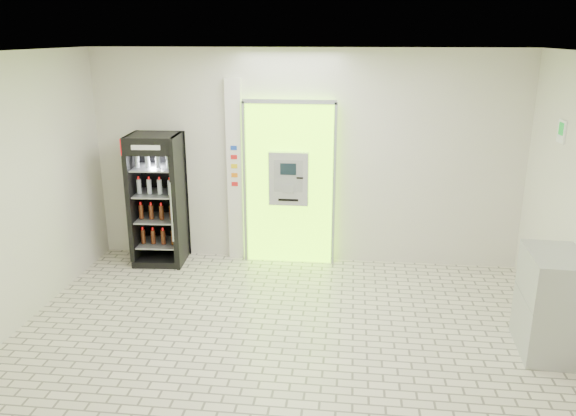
# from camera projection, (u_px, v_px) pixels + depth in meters

# --- Properties ---
(ground) EXTENTS (6.00, 6.00, 0.00)m
(ground) POSITION_uv_depth(u_px,v_px,m) (283.00, 348.00, 5.91)
(ground) COLOR beige
(ground) RESTS_ON ground
(room_shell) EXTENTS (6.00, 6.00, 6.00)m
(room_shell) POSITION_uv_depth(u_px,v_px,m) (282.00, 179.00, 5.36)
(room_shell) COLOR silver
(room_shell) RESTS_ON ground
(atm_assembly) EXTENTS (1.30, 0.24, 2.33)m
(atm_assembly) POSITION_uv_depth(u_px,v_px,m) (289.00, 182.00, 7.87)
(atm_assembly) COLOR #86F40D
(atm_assembly) RESTS_ON ground
(pillar) EXTENTS (0.22, 0.11, 2.60)m
(pillar) POSITION_uv_depth(u_px,v_px,m) (235.00, 171.00, 7.95)
(pillar) COLOR silver
(pillar) RESTS_ON ground
(beverage_cooler) EXTENTS (0.73, 0.68, 1.86)m
(beverage_cooler) POSITION_uv_depth(u_px,v_px,m) (158.00, 202.00, 7.94)
(beverage_cooler) COLOR black
(beverage_cooler) RESTS_ON ground
(steel_cabinet) EXTENTS (0.59, 0.84, 1.08)m
(steel_cabinet) POSITION_uv_depth(u_px,v_px,m) (551.00, 303.00, 5.71)
(steel_cabinet) COLOR #ABAEB3
(steel_cabinet) RESTS_ON ground
(exit_sign) EXTENTS (0.02, 0.22, 0.26)m
(exit_sign) POSITION_uv_depth(u_px,v_px,m) (562.00, 131.00, 6.28)
(exit_sign) COLOR white
(exit_sign) RESTS_ON room_shell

